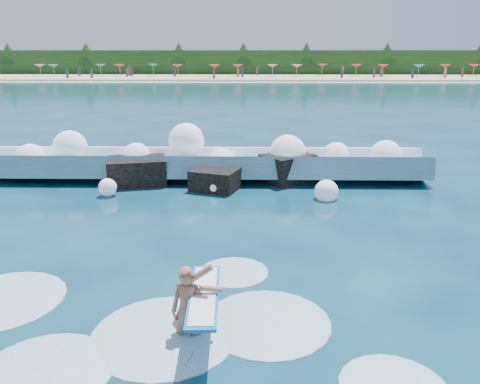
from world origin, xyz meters
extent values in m
plane|color=#07223D|center=(0.00, 0.00, 0.00)|extent=(200.00, 200.00, 0.00)
cube|color=tan|center=(0.00, 78.00, 0.20)|extent=(140.00, 20.00, 0.40)
cube|color=silver|center=(0.00, 67.00, 0.04)|extent=(140.00, 5.00, 0.08)
cube|color=black|center=(0.00, 88.00, 2.50)|extent=(140.00, 4.00, 5.00)
cube|color=teal|center=(0.02, 7.81, 0.42)|extent=(16.99, 2.59, 1.42)
cube|color=white|center=(0.02, 8.61, 0.85)|extent=(16.99, 1.20, 0.66)
cube|color=black|center=(-2.48, 7.06, 0.40)|extent=(2.43, 2.04, 1.15)
cube|color=black|center=(0.52, 6.26, 0.31)|extent=(1.91, 1.68, 0.89)
cube|color=black|center=(3.22, 7.46, 0.43)|extent=(2.27, 2.19, 1.24)
imported|color=#945C45|center=(0.69, -2.87, 0.53)|extent=(0.59, 0.40, 1.60)
cube|color=blue|center=(0.97, -2.82, 0.80)|extent=(0.58, 2.20, 0.05)
cube|color=white|center=(0.97, -2.82, 0.81)|extent=(0.49, 2.02, 0.05)
cylinder|color=black|center=(0.87, -4.07, 0.45)|extent=(0.01, 0.91, 0.43)
sphere|color=white|center=(-6.62, 7.35, 0.90)|extent=(1.09, 1.09, 1.09)
sphere|color=white|center=(-5.39, 8.21, 1.14)|extent=(1.35, 1.35, 1.35)
sphere|color=white|center=(-2.69, 7.93, 0.83)|extent=(1.12, 1.12, 1.12)
sphere|color=white|center=(-0.78, 8.52, 1.37)|extent=(1.42, 1.42, 1.42)
sphere|color=white|center=(0.68, 7.75, 0.68)|extent=(1.05, 1.05, 1.05)
sphere|color=white|center=(3.23, 7.76, 1.05)|extent=(1.40, 1.40, 1.40)
sphere|color=white|center=(5.21, 8.32, 0.80)|extent=(1.11, 1.11, 1.11)
sphere|color=white|center=(7.08, 8.00, 0.88)|extent=(1.26, 1.26, 1.26)
sphere|color=white|center=(-3.14, 5.41, 0.31)|extent=(0.62, 0.62, 0.62)
sphere|color=white|center=(0.57, 5.83, 0.25)|extent=(0.53, 0.53, 0.53)
sphere|color=white|center=(4.36, 5.20, 0.27)|extent=(0.81, 0.81, 0.81)
ellipsoid|color=silver|center=(0.25, -2.78, 0.00)|extent=(2.65, 2.65, 0.13)
ellipsoid|color=silver|center=(-1.47, -3.89, 0.00)|extent=(2.21, 2.21, 0.11)
ellipsoid|color=silver|center=(2.08, -2.37, 0.00)|extent=(2.39, 2.39, 0.12)
ellipsoid|color=silver|center=(-3.26, -1.66, 0.00)|extent=(2.53, 2.53, 0.13)
ellipsoid|color=silver|center=(1.41, -0.32, 0.00)|extent=(1.59, 1.59, 0.08)
cone|color=#EE467A|center=(-37.04, 78.89, 2.25)|extent=(2.00, 2.00, 0.50)
cone|color=#12766E|center=(-34.17, 78.02, 2.25)|extent=(2.00, 2.00, 0.50)
cone|color=#12766E|center=(-26.24, 80.47, 2.25)|extent=(2.00, 2.00, 0.50)
cone|color=red|center=(-22.32, 79.39, 2.25)|extent=(2.00, 2.00, 0.50)
cone|color=#12766E|center=(-16.53, 81.63, 2.25)|extent=(2.00, 2.00, 0.50)
cone|color=red|center=(-11.53, 79.42, 2.25)|extent=(2.00, 2.00, 0.50)
cone|color=red|center=(-4.55, 77.93, 2.25)|extent=(2.00, 2.00, 0.50)
cone|color=red|center=(-0.36, 78.75, 2.25)|extent=(2.00, 2.00, 0.50)
cone|color=#EE467A|center=(6.03, 78.17, 2.25)|extent=(2.00, 2.00, 0.50)
cone|color=#EE467A|center=(10.47, 78.51, 2.25)|extent=(2.00, 2.00, 0.50)
cone|color=red|center=(15.67, 82.39, 2.25)|extent=(2.00, 2.00, 0.50)
cone|color=red|center=(21.59, 79.96, 2.25)|extent=(2.00, 2.00, 0.50)
cone|color=red|center=(26.29, 78.90, 2.25)|extent=(2.00, 2.00, 0.50)
cone|color=#12766E|center=(32.46, 78.06, 2.25)|extent=(2.00, 2.00, 0.50)
cone|color=red|center=(37.77, 79.65, 2.25)|extent=(2.00, 2.00, 0.50)
cone|color=red|center=(43.53, 80.56, 2.25)|extent=(2.00, 2.00, 0.50)
cube|color=#3F332D|center=(-11.01, 70.64, 1.12)|extent=(0.35, 0.22, 1.44)
cube|color=#262633|center=(-14.30, 81.15, 1.16)|extent=(0.35, 0.22, 1.53)
cube|color=#3F332D|center=(-41.41, 75.10, 1.20)|extent=(0.35, 0.22, 1.61)
cube|color=#8C664C|center=(-25.82, 80.88, 1.13)|extent=(0.35, 0.22, 1.46)
cube|color=#262633|center=(3.61, 69.64, 0.88)|extent=(0.35, 0.22, 1.61)
cube|color=#3F332D|center=(-28.88, 75.07, 1.15)|extent=(0.35, 0.22, 1.49)
cube|color=#8C664C|center=(6.82, 80.02, 1.17)|extent=(0.35, 0.22, 1.54)
cube|color=#262633|center=(35.97, 74.64, 1.18)|extent=(0.35, 0.22, 1.55)
cube|color=brown|center=(19.62, 80.48, 1.14)|extent=(0.35, 0.22, 1.49)
cube|color=#8C664C|center=(42.83, 78.60, 1.09)|extent=(0.35, 0.22, 1.37)
cube|color=#262633|center=(3.27, 81.70, 1.17)|extent=(0.35, 0.22, 1.55)
cube|color=brown|center=(1.19, 72.46, 1.18)|extent=(0.35, 0.22, 1.55)
cube|color=#3F332D|center=(7.61, 81.88, 1.11)|extent=(0.35, 0.22, 1.42)
cube|color=#8C664C|center=(40.70, 72.17, 1.16)|extent=(0.35, 0.22, 1.53)
cube|color=#262633|center=(37.05, 72.44, 1.15)|extent=(0.35, 0.22, 1.50)
cube|color=brown|center=(3.48, 71.70, 1.12)|extent=(0.35, 0.22, 1.43)
cube|color=#8C664C|center=(25.29, 71.71, 1.16)|extent=(0.35, 0.22, 1.52)
cube|color=#262633|center=(-19.52, 71.20, 1.18)|extent=(0.35, 0.22, 1.56)
cube|color=brown|center=(38.64, 72.51, 1.08)|extent=(0.35, 0.22, 1.35)
camera|label=1|loc=(1.72, -9.98, 4.81)|focal=35.00mm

